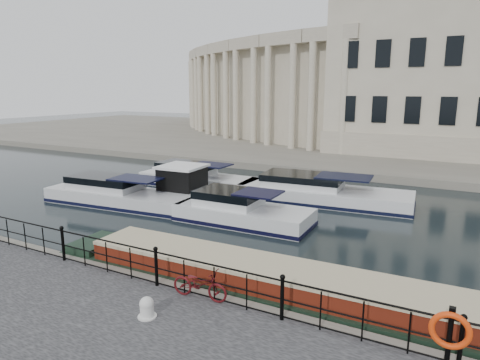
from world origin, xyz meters
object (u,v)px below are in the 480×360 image
bicycle (200,284)px  narrowboat (275,292)px  life_ring_post (450,331)px  mooring_bollard (147,308)px  harbour_hut (183,186)px

bicycle → narrowboat: (1.55, 1.67, -0.62)m
life_ring_post → narrowboat: 5.08m
mooring_bollard → life_ring_post: bearing=11.4°
bicycle → narrowboat: 2.36m
harbour_hut → narrowboat: bearing=-44.8°
bicycle → mooring_bollard: size_ratio=3.02×
bicycle → narrowboat: bearing=-47.6°
narrowboat → harbour_hut: bearing=137.1°
bicycle → mooring_bollard: (-0.64, -1.46, -0.18)m
harbour_hut → mooring_bollard: bearing=-61.4°
mooring_bollard → life_ring_post: life_ring_post is taller
life_ring_post → bicycle: bearing=179.2°
mooring_bollard → harbour_hut: size_ratio=0.17×
mooring_bollard → narrowboat: size_ratio=0.03×
mooring_bollard → narrowboat: bearing=55.0°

